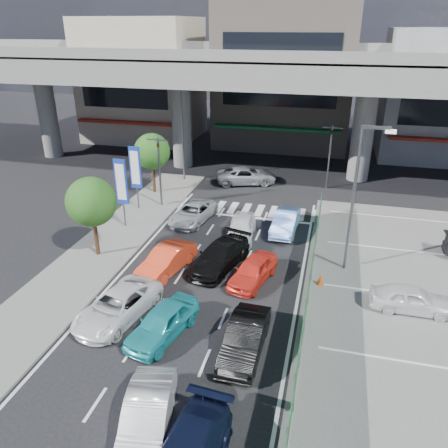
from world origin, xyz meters
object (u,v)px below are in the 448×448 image
(hatch_white_back_mid, at_px, (147,418))
(traffic_cone, at_px, (320,279))
(crossing_wagon_silver, at_px, (246,176))
(street_lamp_left, at_px, (184,125))
(traffic_light_right, at_px, (331,141))
(signboard_near, at_px, (121,184))
(kei_truck_front_right, at_px, (285,222))
(street_lamp_right, at_px, (358,188))
(sedan_white_front_mid, at_px, (241,228))
(taxi_orange_right, at_px, (253,271))
(sedan_white_mid_left, at_px, (118,306))
(signboard_far, at_px, (135,169))
(hatch_black_mid_right, at_px, (245,339))
(parked_sedan_white, at_px, (411,299))
(traffic_light_left, at_px, (159,155))
(taxi_orange_left, at_px, (167,260))
(tree_near, at_px, (91,202))
(tree_far, at_px, (152,152))
(taxi_teal_mid, at_px, (163,322))
(sedan_black_mid, at_px, (219,256))
(wagon_silver_front_left, at_px, (193,213))

(hatch_white_back_mid, xyz_separation_m, traffic_cone, (5.07, 10.57, -0.32))
(crossing_wagon_silver, bearing_deg, street_lamp_left, 78.29)
(traffic_light_right, xyz_separation_m, signboard_near, (-12.70, -11.01, -0.87))
(signboard_near, relative_size, kei_truck_front_right, 1.15)
(street_lamp_right, relative_size, sedan_white_front_mid, 1.98)
(traffic_light_right, bearing_deg, taxi_orange_right, -101.57)
(hatch_white_back_mid, relative_size, sedan_white_mid_left, 0.88)
(signboard_far, relative_size, crossing_wagon_silver, 0.94)
(hatch_black_mid_right, height_order, parked_sedan_white, hatch_black_mid_right)
(crossing_wagon_silver, relative_size, traffic_cone, 7.98)
(traffic_light_left, height_order, taxi_orange_left, traffic_light_left)
(tree_near, height_order, parked_sedan_white, tree_near)
(traffic_light_left, relative_size, kei_truck_front_right, 1.27)
(signboard_far, bearing_deg, parked_sedan_white, -25.10)
(tree_far, distance_m, taxi_teal_mid, 18.02)
(street_lamp_right, distance_m, taxi_teal_mid, 11.77)
(sedan_black_mid, xyz_separation_m, traffic_cone, (5.55, -0.54, -0.32))
(signboard_far, relative_size, hatch_white_back_mid, 1.12)
(crossing_wagon_silver, bearing_deg, wagon_silver_front_left, 149.57)
(signboard_far, relative_size, sedan_white_mid_left, 0.99)
(street_lamp_left, distance_m, taxi_teal_mid, 21.01)
(signboard_near, xyz_separation_m, sedan_white_mid_left, (4.11, -9.14, -2.40))
(street_lamp_left, bearing_deg, taxi_teal_mid, -73.97)
(taxi_orange_left, bearing_deg, signboard_near, 148.73)
(hatch_white_back_mid, distance_m, sedan_black_mid, 11.12)
(traffic_light_left, distance_m, sedan_black_mid, 10.42)
(sedan_white_mid_left, bearing_deg, parked_sedan_white, 28.49)
(taxi_teal_mid, bearing_deg, wagon_silver_front_left, 116.30)
(street_lamp_right, relative_size, kei_truck_front_right, 1.96)
(traffic_light_right, bearing_deg, tree_far, -161.31)
(tree_far, bearing_deg, crossing_wagon_silver, 31.21)
(kei_truck_front_right, distance_m, crossing_wagon_silver, 9.60)
(tree_near, height_order, taxi_orange_left, tree_near)
(tree_near, xyz_separation_m, traffic_cone, (12.79, -0.06, -3.01))
(sedan_white_front_mid, bearing_deg, traffic_light_left, 146.64)
(hatch_white_back_mid, bearing_deg, traffic_light_left, 97.83)
(hatch_white_back_mid, distance_m, crossing_wagon_silver, 25.23)
(traffic_light_right, xyz_separation_m, sedan_white_front_mid, (-4.87, -10.64, -3.25))
(sedan_white_mid_left, relative_size, taxi_orange_right, 1.25)
(tree_far, bearing_deg, traffic_light_right, 18.69)
(street_lamp_right, xyz_separation_m, taxi_orange_left, (-9.61, -2.69, -4.08))
(traffic_light_left, xyz_separation_m, sedan_white_mid_left, (3.11, -13.15, -3.27))
(tree_near, bearing_deg, taxi_orange_left, -8.58)
(street_lamp_right, bearing_deg, crossing_wagon_silver, 123.60)
(traffic_light_left, relative_size, sedan_white_mid_left, 1.09)
(street_lamp_left, height_order, signboard_near, street_lamp_left)
(street_lamp_right, bearing_deg, signboard_far, 161.32)
(sedan_black_mid, height_order, traffic_cone, sedan_black_mid)
(tree_far, relative_size, sedan_white_front_mid, 1.19)
(traffic_light_right, distance_m, taxi_teal_mid, 21.94)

